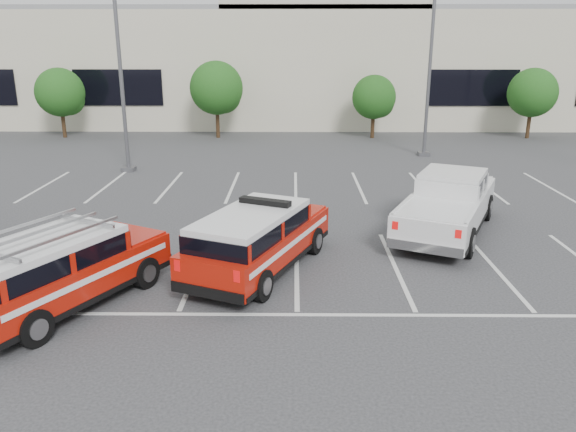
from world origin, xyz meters
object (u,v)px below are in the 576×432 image
convention_building (297,58)px  tree_mid_left (218,90)px  tree_mid_right (375,99)px  white_pickup (447,209)px  tree_left (62,94)px  ladder_suv (61,275)px  light_pole_left (119,59)px  light_pole_mid (431,57)px  fire_chief_suv (258,244)px  tree_right (533,94)px

convention_building → tree_mid_left: (-5.09, -9.82, -1.68)m
tree_mid_left → tree_mid_right: bearing=-0.0°
tree_mid_left → white_pickup: tree_mid_left is taller
tree_left → ladder_suv: tree_left is taller
tree_left → convention_building: bearing=33.1°
light_pole_left → light_pole_mid: bearing=14.9°
ladder_suv → tree_left: bearing=139.0°
ladder_suv → fire_chief_suv: bearing=54.5°
light_pole_left → white_pickup: light_pole_left is taller
convention_building → tree_mid_left: convention_building is taller
convention_building → light_pole_left: (-8.18, -19.86, 0.47)m
light_pole_mid → tree_right: bearing=36.8°
convention_building → ladder_suv: bearing=-99.2°
light_pole_mid → white_pickup: size_ratio=1.57×
tree_right → white_pickup: size_ratio=0.68×
light_pole_mid → tree_mid_left: bearing=153.1°
tree_left → fire_chief_suv: (13.88, -22.32, -2.00)m
light_pole_left → fire_chief_suv: light_pole_left is taller
tree_mid_right → light_pole_mid: light_pole_mid is taller
tree_mid_right → light_pole_left: (-13.09, -10.05, 2.68)m
tree_right → white_pickup: (-10.23, -19.01, -2.01)m
tree_left → white_pickup: (19.77, -19.01, -2.01)m
tree_mid_right → light_pole_left: bearing=-142.5°
light_pole_left → tree_left: bearing=124.5°
tree_mid_right → fire_chief_suv: size_ratio=0.70×
tree_mid_left → white_pickup: size_ratio=0.74×
fire_chief_suv → ladder_suv: (-4.38, -2.20, 0.03)m
light_pole_mid → ladder_suv: size_ratio=1.90×
convention_building → tree_right: (14.91, -9.82, -1.95)m
light_pole_left → tree_mid_right: bearing=37.5°
tree_mid_right → fire_chief_suv: tree_mid_right is taller
tree_right → light_pole_mid: bearing=-143.2°
fire_chief_suv → white_pickup: bearing=52.6°
tree_left → tree_mid_right: bearing=-0.0°
tree_mid_left → tree_right: bearing=-0.0°
convention_building → tree_mid_left: size_ratio=12.38×
tree_mid_right → ladder_suv: 26.73m
tree_right → fire_chief_suv: (-16.12, -22.32, -2.00)m
tree_left → tree_right: same height
tree_mid_left → tree_mid_right: (10.00, -0.00, -0.54)m
convention_building → tree_mid_right: (4.91, -9.82, -2.22)m
tree_left → tree_mid_right: tree_left is taller
tree_right → light_pole_left: light_pole_left is taller
light_pole_mid → light_pole_left: bearing=-165.1°
ladder_suv → light_pole_mid: bearing=83.9°
convention_building → light_pole_left: bearing=-112.4°
convention_building → light_pole_left: size_ratio=5.86×
convention_building → ladder_suv: convention_building is taller
tree_mid_left → ladder_suv: size_ratio=0.90×
tree_right → fire_chief_suv: tree_right is taller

